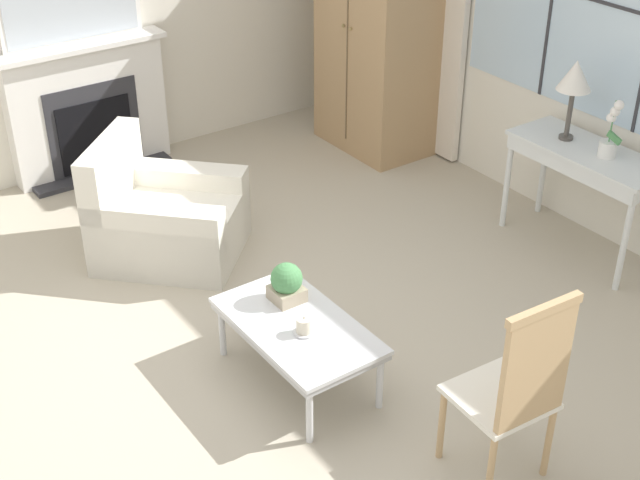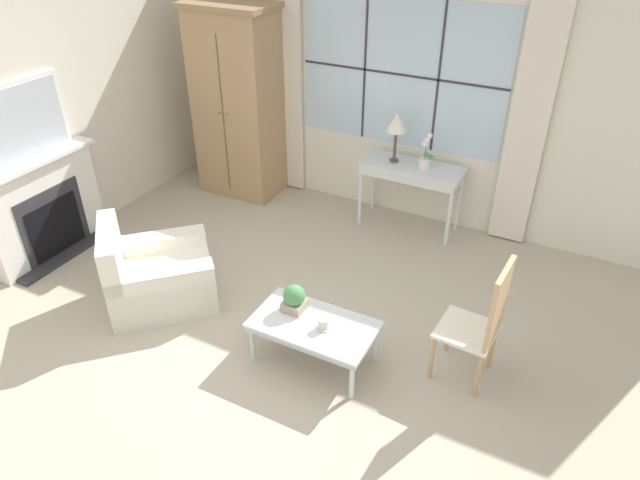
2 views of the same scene
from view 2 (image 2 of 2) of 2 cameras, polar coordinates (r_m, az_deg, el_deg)
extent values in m
plane|color=#B2A893|center=(5.02, -5.84, -11.87)|extent=(14.00, 14.00, 0.00)
cube|color=silver|center=(6.66, 8.01, 13.81)|extent=(7.20, 0.06, 2.80)
cube|color=silver|center=(6.55, 8.09, 16.07)|extent=(2.37, 0.01, 1.60)
cube|color=#2D2D33|center=(6.69, 4.51, 16.64)|extent=(0.02, 0.02, 1.60)
cube|color=#2D2D33|center=(6.42, 11.76, 15.39)|extent=(0.02, 0.02, 1.60)
cube|color=#2D2D33|center=(6.54, 8.07, 16.06)|extent=(2.37, 0.02, 0.02)
cube|color=silver|center=(7.19, -3.27, 14.92)|extent=(0.39, 0.06, 2.63)
cube|color=silver|center=(6.31, 20.03, 10.46)|extent=(0.39, 0.06, 2.63)
cube|color=silver|center=(6.57, -26.75, 10.40)|extent=(0.06, 7.20, 2.80)
cube|color=#2D2D33|center=(6.87, -24.40, -1.16)|extent=(0.34, 1.19, 0.04)
cube|color=white|center=(6.69, -25.82, 2.70)|extent=(0.18, 1.32, 1.07)
cube|color=white|center=(6.44, -26.82, 6.91)|extent=(0.24, 1.40, 0.04)
cube|color=black|center=(6.70, -24.93, 1.18)|extent=(0.02, 0.63, 0.59)
cube|color=#2D2D33|center=(6.67, -25.07, 1.63)|extent=(0.01, 0.79, 0.75)
cube|color=white|center=(6.38, -28.24, 10.19)|extent=(0.04, 1.16, 0.78)
cube|color=silver|center=(6.37, -28.13, 10.17)|extent=(0.01, 1.08, 0.70)
cube|color=tan|center=(7.27, -8.16, 13.20)|extent=(0.98, 0.64, 2.27)
cube|color=#977752|center=(6.97, -8.95, 22.27)|extent=(1.06, 0.70, 0.06)
cube|color=brown|center=(7.04, -9.65, 12.02)|extent=(0.01, 0.01, 1.91)
sphere|color=#997F4C|center=(7.04, -10.06, 12.40)|extent=(0.03, 0.03, 0.03)
sphere|color=#997F4C|center=(6.99, -9.38, 12.30)|extent=(0.03, 0.03, 0.03)
cube|color=silver|center=(6.51, 9.19, 7.26)|extent=(1.15, 0.47, 0.03)
cube|color=silver|center=(6.54, 9.15, 6.75)|extent=(1.10, 0.45, 0.10)
cylinder|color=silver|center=(6.69, 4.04, 4.57)|extent=(0.04, 0.04, 0.75)
cylinder|color=silver|center=(6.40, 12.79, 2.40)|extent=(0.04, 0.04, 0.75)
cylinder|color=silver|center=(7.01, 5.35, 5.89)|extent=(0.04, 0.04, 0.75)
cylinder|color=silver|center=(6.73, 13.74, 3.86)|extent=(0.04, 0.04, 0.75)
cylinder|color=#4C4742|center=(6.57, 7.40, 7.89)|extent=(0.10, 0.10, 0.02)
cylinder|color=#4C4742|center=(6.49, 7.52, 9.36)|extent=(0.04, 0.04, 0.34)
cone|color=white|center=(6.39, 7.69, 11.63)|extent=(0.24, 0.24, 0.21)
cylinder|color=white|center=(6.45, 10.40, 7.58)|extent=(0.12, 0.12, 0.11)
cylinder|color=#47844C|center=(6.37, 10.58, 9.22)|extent=(0.01, 0.01, 0.29)
cube|color=#47844C|center=(6.40, 10.79, 8.28)|extent=(0.12, 0.02, 0.08)
sphere|color=white|center=(6.38, 10.44, 9.41)|extent=(0.07, 0.07, 0.07)
sphere|color=white|center=(6.35, 10.67, 9.81)|extent=(0.07, 0.07, 0.07)
sphere|color=white|center=(6.33, 10.90, 10.20)|extent=(0.07, 0.07, 0.07)
cube|color=silver|center=(5.71, -15.50, -4.13)|extent=(1.26, 1.26, 0.41)
cube|color=silver|center=(5.50, -20.26, -1.15)|extent=(0.69, 0.70, 0.45)
cube|color=silver|center=(5.92, -15.79, -1.86)|extent=(0.82, 0.81, 0.55)
cube|color=silver|center=(5.41, -15.39, -5.43)|extent=(0.82, 0.81, 0.55)
cube|color=white|center=(4.73, 14.46, -8.73)|extent=(0.47, 0.47, 0.03)
cube|color=tan|center=(4.50, 17.41, -6.42)|extent=(0.06, 0.41, 0.61)
cube|color=tan|center=(4.32, 18.10, -3.05)|extent=(0.07, 0.43, 0.05)
cylinder|color=tan|center=(4.79, 11.14, -11.48)|extent=(0.04, 0.04, 0.45)
cylinder|color=tan|center=(5.06, 12.75, -8.85)|extent=(0.04, 0.04, 0.45)
cylinder|color=tan|center=(4.73, 15.51, -12.95)|extent=(0.04, 0.04, 0.45)
cylinder|color=tan|center=(5.00, 16.87, -10.18)|extent=(0.04, 0.04, 0.45)
cube|color=silver|center=(4.75, -0.63, -8.42)|extent=(1.02, 0.58, 0.03)
cube|color=#B1B3B8|center=(4.77, -0.62, -8.72)|extent=(1.00, 0.56, 0.04)
cylinder|color=silver|center=(4.91, -6.77, -10.13)|extent=(0.04, 0.04, 0.38)
cylinder|color=silver|center=(4.58, 3.19, -13.80)|extent=(0.04, 0.04, 0.38)
cylinder|color=silver|center=(5.21, -3.89, -7.03)|extent=(0.04, 0.04, 0.38)
cylinder|color=silver|center=(4.90, 5.57, -10.19)|extent=(0.04, 0.04, 0.38)
cube|color=tan|center=(4.85, -2.58, -6.54)|extent=(0.18, 0.18, 0.09)
sphere|color=#47844C|center=(4.79, -2.61, -5.56)|extent=(0.19, 0.19, 0.19)
cylinder|color=silver|center=(4.68, 0.33, -8.77)|extent=(0.12, 0.12, 0.01)
cylinder|color=beige|center=(4.65, 0.33, -8.31)|extent=(0.09, 0.09, 0.09)
cylinder|color=black|center=(4.62, 0.33, -7.85)|extent=(0.00, 0.00, 0.01)
camera|label=1|loc=(1.92, 87.65, -2.45)|focal=50.00mm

